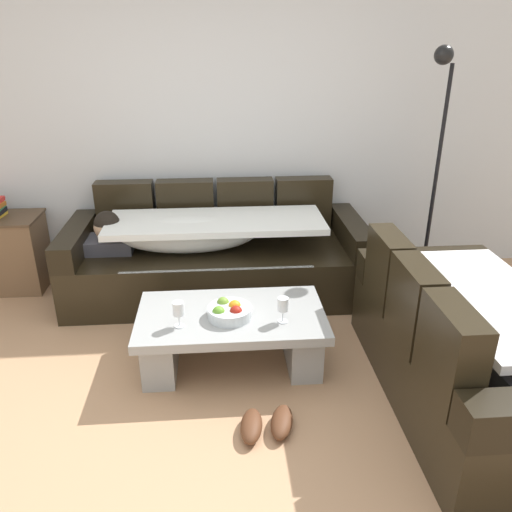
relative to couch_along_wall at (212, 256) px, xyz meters
The scene contains 11 objects.
ground_plane 1.66m from the couch_along_wall, 91.75° to the right, with size 14.00×14.00×0.00m, color tan.
back_wall 1.15m from the couch_along_wall, 95.40° to the left, with size 9.00×0.10×2.70m, color silver.
couch_along_wall is the anchor object (origin of this frame).
couch_near_window 2.10m from the couch_along_wall, 45.25° to the right, with size 0.92×1.75×0.88m.
coffee_table 1.05m from the couch_along_wall, 83.32° to the right, with size 1.20×0.68×0.38m.
fruit_bowl 1.10m from the couch_along_wall, 84.24° to the right, with size 0.28×0.28×0.10m.
wine_glass_near_left 1.21m from the couch_along_wall, 99.52° to the right, with size 0.07×0.07×0.17m.
wine_glass_near_right 1.26m from the couch_along_wall, 69.58° to the right, with size 0.07×0.07×0.17m.
side_cabinet 1.80m from the couch_along_wall, behind, with size 0.72×0.44×0.64m.
floor_lamp 1.96m from the couch_along_wall, ahead, with size 0.33×0.31×1.95m.
pair_of_shoes 1.74m from the couch_along_wall, 80.31° to the right, with size 0.34×0.31×0.09m.
Camera 1 is at (0.11, -2.24, 2.01)m, focal length 35.48 mm.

